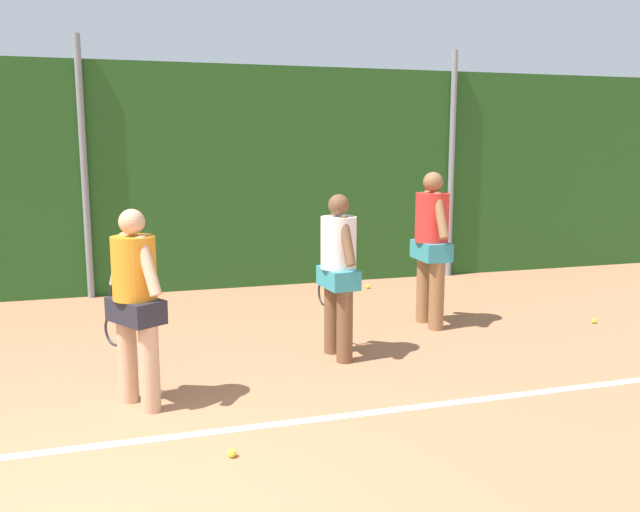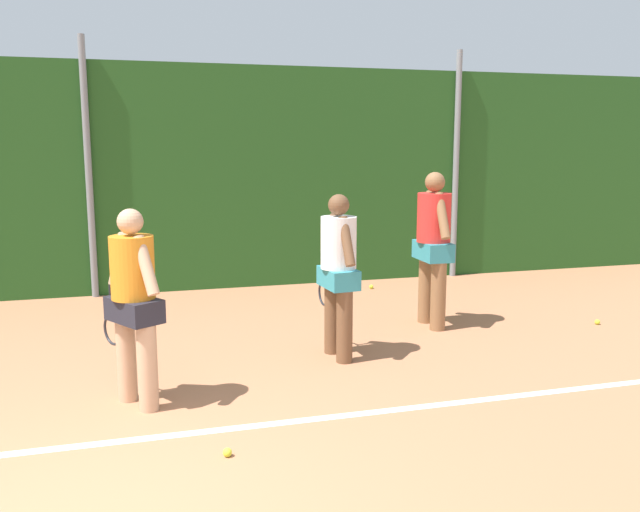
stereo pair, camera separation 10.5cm
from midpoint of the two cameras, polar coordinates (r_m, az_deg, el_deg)
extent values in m
plane|color=#B2704C|center=(6.09, -20.92, -12.90)|extent=(31.39, 31.39, 0.00)
cube|color=#23511E|center=(10.51, -19.64, 6.08)|extent=(20.40, 0.25, 3.45)
cylinder|color=gray|center=(10.33, -19.74, 6.95)|extent=(0.10, 0.10, 3.79)
cylinder|color=gray|center=(11.62, 10.88, 7.57)|extent=(0.10, 0.10, 3.79)
cube|color=white|center=(5.55, -21.35, -15.12)|extent=(14.91, 0.10, 0.01)
cylinder|color=tan|center=(5.93, -14.82, -9.27)|extent=(0.17, 0.17, 0.76)
cylinder|color=tan|center=(6.21, -16.54, -8.51)|extent=(0.17, 0.17, 0.76)
cube|color=#23232D|center=(5.94, -15.91, -4.48)|extent=(0.51, 0.58, 0.20)
cylinder|color=orange|center=(5.86, -16.07, -0.97)|extent=(0.37, 0.37, 0.54)
sphere|color=tan|center=(5.81, -16.25, 2.81)|extent=(0.22, 0.22, 0.22)
cylinder|color=tan|center=(5.68, -14.97, -0.84)|extent=(0.21, 0.28, 0.52)
cylinder|color=tan|center=(6.03, -17.15, -0.34)|extent=(0.21, 0.28, 0.52)
cylinder|color=black|center=(6.15, -17.79, -3.67)|extent=(0.03, 0.03, 0.28)
torus|color=#26262B|center=(6.22, -17.66, -6.09)|extent=(0.17, 0.26, 0.28)
cylinder|color=brown|center=(6.99, 1.68, -6.02)|extent=(0.17, 0.17, 0.77)
cylinder|color=brown|center=(7.30, 0.61, -5.36)|extent=(0.17, 0.17, 0.77)
cube|color=teal|center=(7.03, 1.14, -1.87)|extent=(0.34, 0.54, 0.20)
cylinder|color=white|center=(6.97, 1.15, 1.15)|extent=(0.37, 0.37, 0.54)
sphere|color=brown|center=(6.92, 1.17, 4.38)|extent=(0.22, 0.22, 0.22)
cylinder|color=brown|center=(6.77, 1.86, 1.25)|extent=(0.12, 0.31, 0.51)
cylinder|color=brown|center=(7.16, 0.49, 1.71)|extent=(0.12, 0.31, 0.51)
cylinder|color=black|center=(7.28, -0.14, -1.11)|extent=(0.03, 0.03, 0.28)
torus|color=#26262B|center=(7.33, -0.14, -3.18)|extent=(0.05, 0.29, 0.28)
cylinder|color=#8C603D|center=(8.64, 8.49, -2.84)|extent=(0.19, 0.19, 0.84)
cylinder|color=#8C603D|center=(8.31, 9.54, -3.37)|extent=(0.19, 0.19, 0.84)
cube|color=teal|center=(8.38, 9.10, 0.47)|extent=(0.34, 0.57, 0.22)
cylinder|color=red|center=(8.32, 9.17, 3.27)|extent=(0.41, 0.41, 0.60)
sphere|color=#8C603D|center=(8.29, 9.25, 6.25)|extent=(0.24, 0.24, 0.24)
cylinder|color=#8C603D|center=(8.53, 8.52, 3.74)|extent=(0.12, 0.34, 0.56)
cylinder|color=#8C603D|center=(8.11, 9.88, 3.41)|extent=(0.12, 0.34, 0.56)
sphere|color=#CCDB33|center=(10.59, 3.82, -2.62)|extent=(0.07, 0.07, 0.07)
sphere|color=#CCDB33|center=(5.13, -8.12, -16.29)|extent=(0.07, 0.07, 0.07)
sphere|color=#CCDB33|center=(9.22, 22.01, -5.15)|extent=(0.07, 0.07, 0.07)
camera|label=1|loc=(0.05, -90.43, -0.07)|focal=37.55mm
camera|label=2|loc=(0.05, 89.57, 0.07)|focal=37.55mm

